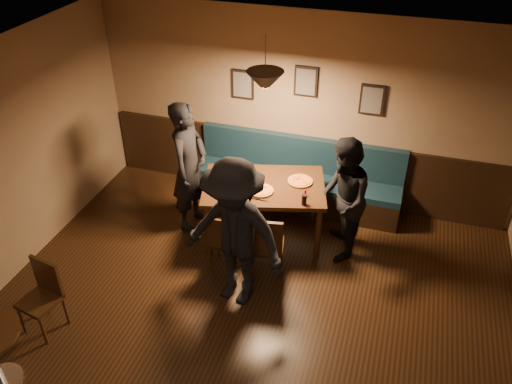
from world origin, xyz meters
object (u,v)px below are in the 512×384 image
at_px(dining_table, 264,211).
at_px(soda_glass, 304,200).
at_px(booth_bench, 297,176).
at_px(tabasco_bottle, 305,192).
at_px(diner_left, 189,167).
at_px(diner_front, 234,234).
at_px(cafe_chair_far, 39,300).
at_px(chair_near_left, 226,240).
at_px(chair_near_right, 266,244).
at_px(diner_right, 342,200).

bearing_deg(dining_table, soda_glass, -40.04).
xyz_separation_m(booth_bench, dining_table, (-0.25, -0.86, -0.08)).
bearing_deg(tabasco_bottle, diner_left, 176.83).
distance_m(diner_front, tabasco_bottle, 1.24).
relative_size(dining_table, soda_glass, 11.32).
bearing_deg(diner_front, cafe_chair_far, -139.01).
xyz_separation_m(booth_bench, chair_near_left, (-0.52, -1.59, -0.07)).
xyz_separation_m(chair_near_right, tabasco_bottle, (0.32, 0.64, 0.41)).
xyz_separation_m(chair_near_left, tabasco_bottle, (0.84, 0.64, 0.47)).
relative_size(dining_table, diner_right, 0.94).
distance_m(booth_bench, chair_near_left, 1.67).
xyz_separation_m(booth_bench, diner_right, (0.78, -0.89, 0.33)).
relative_size(booth_bench, chair_near_right, 3.10).
distance_m(booth_bench, dining_table, 0.89).
distance_m(diner_left, tabasco_bottle, 1.61).
bearing_deg(tabasco_bottle, chair_near_right, -116.85).
relative_size(diner_left, diner_right, 1.12).
xyz_separation_m(chair_near_right, cafe_chair_far, (-2.09, -1.56, -0.05)).
height_order(chair_near_right, cafe_chair_far, chair_near_right).
relative_size(chair_near_left, soda_glass, 6.21).
height_order(chair_near_left, diner_left, diner_left).
bearing_deg(diner_right, cafe_chair_far, -64.48).
xyz_separation_m(diner_right, soda_glass, (-0.43, -0.24, 0.08)).
xyz_separation_m(chair_near_left, diner_front, (0.29, -0.47, 0.51)).
bearing_deg(diner_right, tabasco_bottle, -95.22).
height_order(diner_front, soda_glass, diner_front).
relative_size(booth_bench, dining_table, 1.92).
bearing_deg(diner_front, dining_table, 101.22).
height_order(diner_left, diner_front, diner_front).
relative_size(chair_near_left, diner_front, 0.46).
bearing_deg(tabasco_bottle, dining_table, 170.31).
bearing_deg(booth_bench, diner_right, -48.89).
xyz_separation_m(diner_left, cafe_chair_far, (-0.80, -2.29, -0.50)).
distance_m(chair_near_right, soda_glass, 0.72).
distance_m(soda_glass, tabasco_bottle, 0.18).
distance_m(diner_left, cafe_chair_far, 2.48).
xyz_separation_m(diner_left, tabasco_bottle, (1.61, -0.09, -0.03)).
bearing_deg(chair_near_left, dining_table, 68.41).
distance_m(diner_left, diner_front, 1.59).
relative_size(booth_bench, diner_front, 1.60).
height_order(dining_table, diner_left, diner_left).
relative_size(tabasco_bottle, cafe_chair_far, 0.14).
relative_size(chair_near_left, diner_left, 0.46).
xyz_separation_m(chair_near_left, soda_glass, (0.86, 0.46, 0.48)).
xyz_separation_m(chair_near_left, diner_left, (-0.77, 0.73, 0.50)).
distance_m(tabasco_bottle, cafe_chair_far, 3.30).
distance_m(booth_bench, cafe_chair_far, 3.79).
bearing_deg(diner_left, booth_bench, -52.47).
relative_size(dining_table, chair_near_left, 1.82).
bearing_deg(chair_near_left, soda_glass, 26.60).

